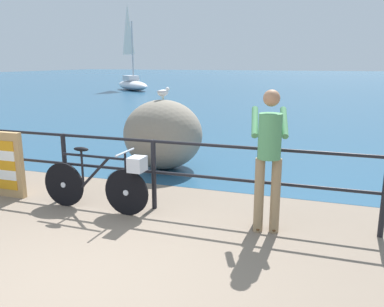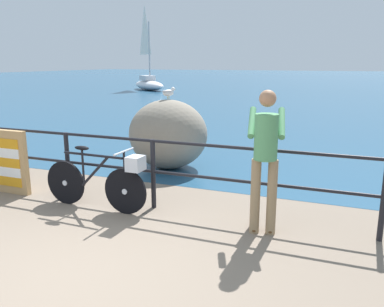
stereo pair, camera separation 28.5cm
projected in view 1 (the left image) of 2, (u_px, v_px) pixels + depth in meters
The scene contains 9 objects.
ground_plane at pixel (284, 100), 22.36m from camera, with size 120.00×120.00×0.10m, color #756656.
sea_surface at pixel (308, 79), 48.30m from camera, with size 120.00×90.00×0.01m, color navy.
promenade_railing at pixel (154, 166), 5.66m from camera, with size 9.14×0.07×1.02m.
bicycle at pixel (103, 180), 5.57m from camera, with size 1.70×0.48×0.92m.
person_at_railing at pixel (269, 155), 4.80m from camera, with size 0.53×0.67×1.78m.
folded_deckchair_stack at pixel (0, 164), 6.24m from camera, with size 0.84×0.10×1.04m.
breakwater_boulder_main at pixel (163, 135), 7.83m from camera, with size 1.58×1.43×1.37m.
seagull at pixel (163, 92), 7.72m from camera, with size 0.22×0.33×0.23m.
sailboat at pixel (132, 81), 29.36m from camera, with size 4.21×3.82×6.16m.
Camera 1 is at (2.27, -2.94, 2.10)m, focal length 37.01 mm.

